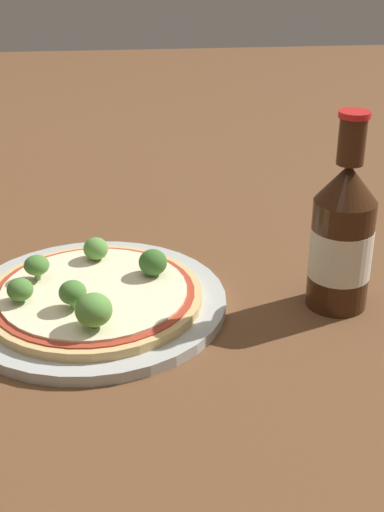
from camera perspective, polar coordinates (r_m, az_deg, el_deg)
name	(u,v)px	position (r m, az deg, el deg)	size (l,w,h in m)	color
ground_plane	(88,311)	(0.77, -8.35, -4.37)	(3.00, 3.00, 0.00)	brown
plate	(94,303)	(0.77, -7.82, -3.72)	(0.28, 0.28, 0.01)	#B2B7B2
pizza	(94,293)	(0.77, -7.82, -2.96)	(0.23, 0.23, 0.01)	tan
broccoli_floret_0	(20,290)	(0.74, -13.59, -2.64)	(0.03, 0.03, 0.03)	#7A9E5B
broccoli_floret_1	(96,249)	(0.82, -7.71, 0.58)	(0.03, 0.03, 0.03)	#7A9E5B
broccoli_floret_2	(94,310)	(0.68, -7.87, -4.30)	(0.04, 0.04, 0.04)	#7A9E5B
broccoli_floret_3	(73,293)	(0.72, -9.53, -2.91)	(0.03, 0.03, 0.03)	#7A9E5B
broccoli_floret_4	(153,262)	(0.78, -3.15, -0.52)	(0.03, 0.03, 0.03)	#7A9E5B
broccoli_floret_5	(37,265)	(0.78, -12.32, -0.75)	(0.03, 0.03, 0.03)	#7A9E5B
beer_bottle	(342,237)	(0.76, 11.91, 1.53)	(0.07, 0.07, 0.21)	#381E0F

